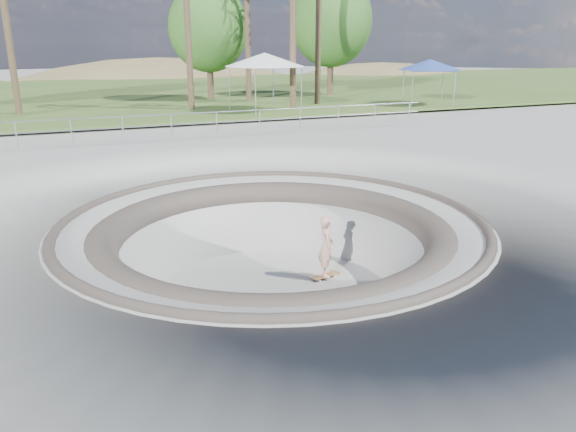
# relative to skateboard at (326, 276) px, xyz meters

# --- Properties ---
(ground) EXTENTS (180.00, 180.00, 0.00)m
(ground) POSITION_rel_skateboard_xyz_m (-1.63, -0.34, 1.83)
(ground) COLOR #9FA09B
(ground) RESTS_ON ground
(skate_bowl) EXTENTS (14.00, 14.00, 4.10)m
(skate_bowl) POSITION_rel_skateboard_xyz_m (-1.63, -0.34, 0.00)
(skate_bowl) COLOR #9FA09B
(skate_bowl) RESTS_ON ground
(grass_strip) EXTENTS (180.00, 36.00, 0.12)m
(grass_strip) POSITION_rel_skateboard_xyz_m (-1.63, 33.66, 2.05)
(grass_strip) COLOR #385B24
(grass_strip) RESTS_ON ground
(distant_hills) EXTENTS (103.20, 45.00, 28.60)m
(distant_hills) POSITION_rel_skateboard_xyz_m (2.14, 56.83, -5.19)
(distant_hills) COLOR brown
(distant_hills) RESTS_ON ground
(safety_railing) EXTENTS (25.00, 0.06, 1.03)m
(safety_railing) POSITION_rel_skateboard_xyz_m (-1.63, 11.66, 2.52)
(safety_railing) COLOR #989BA0
(safety_railing) RESTS_ON ground
(skateboard) EXTENTS (0.85, 0.40, 0.08)m
(skateboard) POSITION_rel_skateboard_xyz_m (0.00, 0.00, 0.00)
(skateboard) COLOR #98623D
(skateboard) RESTS_ON ground
(skater) EXTENTS (0.55, 0.69, 1.64)m
(skater) POSITION_rel_skateboard_xyz_m (-0.00, -0.00, 0.84)
(skater) COLOR tan
(skater) RESTS_ON skateboard
(canopy_white) EXTENTS (6.27, 6.27, 3.22)m
(canopy_white) POSITION_rel_skateboard_xyz_m (5.15, 18.49, 4.94)
(canopy_white) COLOR #989BA0
(canopy_white) RESTS_ON ground
(canopy_blue) EXTENTS (5.09, 5.09, 2.77)m
(canopy_blue) POSITION_rel_skateboard_xyz_m (15.81, 17.66, 4.54)
(canopy_blue) COLOR #989BA0
(canopy_blue) RESTS_ON ground
(bushy_tree_mid) EXTENTS (5.36, 4.87, 7.73)m
(bushy_tree_mid) POSITION_rel_skateboard_xyz_m (4.04, 26.31, 6.80)
(bushy_tree_mid) COLOR brown
(bushy_tree_mid) RESTS_ON ground
(bushy_tree_right) EXTENTS (5.96, 5.42, 8.59)m
(bushy_tree_right) POSITION_rel_skateboard_xyz_m (13.00, 25.81, 7.33)
(bushy_tree_right) COLOR brown
(bushy_tree_right) RESTS_ON ground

